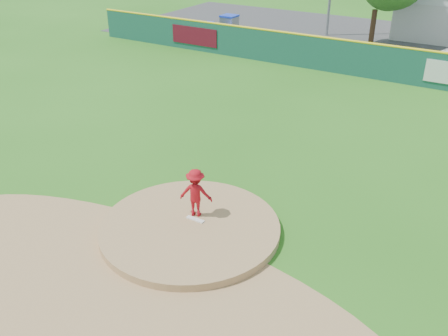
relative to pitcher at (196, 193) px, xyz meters
The scene contains 9 objects.
ground 1.20m from the pitcher, 75.42° to the right, with size 120.00×120.00×0.00m, color #286B19.
pitchers_mound 1.20m from the pitcher, 75.42° to the right, with size 5.50×5.50×0.50m, color #9E774C.
pitching_rubber 0.83m from the pitcher, 61.43° to the right, with size 0.60×0.15×0.04m, color white.
infield_dirt_arc 3.72m from the pitcher, 87.61° to the right, with size 15.40×15.40×0.01m, color #9E774C.
parking_lot 26.45m from the pitcher, 89.68° to the left, with size 44.00×16.00×0.02m, color #38383A.
pitcher is the anchor object (origin of this frame).
fence_banners 17.69m from the pitcher, 101.37° to the left, with size 20.52×0.04×1.20m.
playground_slide 24.47m from the pitcher, 118.56° to the left, with size 1.12×3.14×1.73m.
outfield_fence 17.43m from the pitcher, 89.51° to the left, with size 40.00×0.14×2.07m.
Camera 1 is at (7.47, -10.23, 8.84)m, focal length 40.00 mm.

